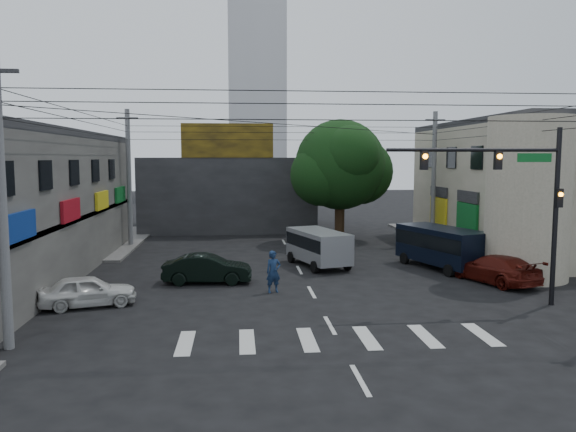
{
  "coord_description": "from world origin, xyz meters",
  "views": [
    {
      "loc": [
        -3.26,
        -22.4,
        6.01
      ],
      "look_at": [
        -0.88,
        4.0,
        3.24
      ],
      "focal_mm": 35.0,
      "sensor_mm": 36.0,
      "label": 1
    }
  ],
  "objects": [
    {
      "name": "utility_pole_far_right",
      "position": [
        10.5,
        16.0,
        4.6
      ],
      "size": [
        0.32,
        0.32,
        9.2
      ],
      "primitive_type": "cylinder",
      "color": "#59595B",
      "rests_on": "ground"
    },
    {
      "name": "sidewalk_far_left",
      "position": [
        -18.0,
        18.0,
        0.07
      ],
      "size": [
        16.0,
        16.0,
        0.15
      ],
      "primitive_type": "cube",
      "color": "#514F4C",
      "rests_on": "ground"
    },
    {
      "name": "maroon_sedan",
      "position": [
        9.01,
        3.11,
        0.69
      ],
      "size": [
        4.93,
        5.98,
        1.38
      ],
      "primitive_type": "imported",
      "rotation": [
        0.0,
        0.0,
        3.48
      ],
      "color": "#4D110B",
      "rests_on": "ground"
    },
    {
      "name": "corner_column",
      "position": [
        11.0,
        4.0,
        4.0
      ],
      "size": [
        4.0,
        4.0,
        8.0
      ],
      "primitive_type": "cylinder",
      "color": "gray",
      "rests_on": "ground"
    },
    {
      "name": "utility_pole_far_left",
      "position": [
        -10.5,
        16.0,
        4.6
      ],
      "size": [
        0.32,
        0.32,
        9.2
      ],
      "primitive_type": "cylinder",
      "color": "#59595B",
      "rests_on": "ground"
    },
    {
      "name": "street_tree",
      "position": [
        4.0,
        17.0,
        5.47
      ],
      "size": [
        6.4,
        6.4,
        8.7
      ],
      "color": "black",
      "rests_on": "ground"
    },
    {
      "name": "white_compact",
      "position": [
        -9.33,
        0.44,
        0.64
      ],
      "size": [
        3.5,
        4.57,
        1.29
      ],
      "primitive_type": "imported",
      "rotation": [
        0.0,
        0.0,
        1.85
      ],
      "color": "silver",
      "rests_on": "ground"
    },
    {
      "name": "tower_distant",
      "position": [
        0.0,
        70.0,
        22.0
      ],
      "size": [
        9.0,
        9.0,
        44.0
      ],
      "primitive_type": "cube",
      "color": "silver",
      "rests_on": "ground"
    },
    {
      "name": "navy_van",
      "position": [
        7.73,
        6.75,
        1.11
      ],
      "size": [
        6.84,
        5.5,
        2.22
      ],
      "primitive_type": null,
      "rotation": [
        0.0,
        0.0,
        1.9
      ],
      "color": "black",
      "rests_on": "ground"
    },
    {
      "name": "building_far",
      "position": [
        -4.0,
        26.0,
        3.0
      ],
      "size": [
        14.0,
        10.0,
        6.0
      ],
      "primitive_type": "cube",
      "color": "#232326",
      "rests_on": "ground"
    },
    {
      "name": "building_right",
      "position": [
        18.0,
        13.0,
        4.0
      ],
      "size": [
        14.0,
        18.0,
        8.0
      ],
      "primitive_type": "cube",
      "color": "gray",
      "rests_on": "ground"
    },
    {
      "name": "utility_pole_near_left",
      "position": [
        -10.5,
        -4.5,
        4.6
      ],
      "size": [
        0.32,
        0.32,
        9.2
      ],
      "primitive_type": "cylinder",
      "color": "#59595B",
      "rests_on": "ground"
    },
    {
      "name": "traffic_officer",
      "position": [
        -1.7,
        2.14,
        0.94
      ],
      "size": [
        0.95,
        0.85,
        1.88
      ],
      "primitive_type": "imported",
      "rotation": [
        0.0,
        0.0,
        0.31
      ],
      "color": "#142849",
      "rests_on": "ground"
    },
    {
      "name": "dark_sedan",
      "position": [
        -4.74,
        4.33,
        0.69
      ],
      "size": [
        1.85,
        4.35,
        1.39
      ],
      "primitive_type": "imported",
      "rotation": [
        0.0,
        0.0,
        1.53
      ],
      "color": "black",
      "rests_on": "ground"
    },
    {
      "name": "silver_minivan",
      "position": [
        1.16,
        7.94,
        0.99
      ],
      "size": [
        5.72,
        4.57,
        1.99
      ],
      "primitive_type": null,
      "rotation": [
        0.0,
        0.0,
        1.88
      ],
      "color": "gray",
      "rests_on": "ground"
    },
    {
      "name": "ground",
      "position": [
        0.0,
        0.0,
        0.0
      ],
      "size": [
        160.0,
        160.0,
        0.0
      ],
      "primitive_type": "plane",
      "color": "black",
      "rests_on": "ground"
    },
    {
      "name": "sidewalk_far_right",
      "position": [
        18.0,
        18.0,
        0.07
      ],
      "size": [
        16.0,
        16.0,
        0.15
      ],
      "primitive_type": "cube",
      "color": "#514F4C",
      "rests_on": "ground"
    },
    {
      "name": "billboard",
      "position": [
        -4.0,
        21.1,
        7.3
      ],
      "size": [
        7.0,
        0.3,
        2.6
      ],
      "primitive_type": "cube",
      "color": "olive",
      "rests_on": "building_far"
    },
    {
      "name": "traffic_gantry",
      "position": [
        7.82,
        -1.0,
        4.83
      ],
      "size": [
        7.1,
        0.35,
        7.2
      ],
      "color": "black",
      "rests_on": "ground"
    }
  ]
}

